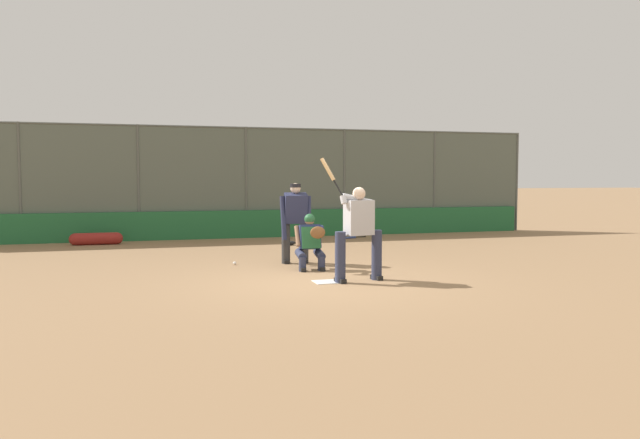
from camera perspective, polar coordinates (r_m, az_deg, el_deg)
ground_plane at (r=11.14m, az=0.56°, el=-5.75°), size 160.00×160.00×0.00m
home_plate_marker at (r=11.14m, az=0.56°, el=-5.72°), size 0.43×0.43×0.01m
backstop_fence at (r=19.34m, az=-6.77°, el=3.65°), size 19.19×0.08×3.40m
padding_wall at (r=19.29m, az=-6.69°, el=-0.42°), size 18.72×0.18×0.85m
bleachers_beyond at (r=21.88m, az=-7.37°, el=0.25°), size 13.37×2.50×1.48m
batter_at_plate at (r=11.15m, az=3.52°, el=-0.98°), size 1.11×0.55×2.21m
catcher_behind_plate at (r=12.52m, az=-0.87°, el=-1.98°), size 0.60×0.71×1.13m
umpire_home at (r=13.45m, az=-2.27°, el=-0.08°), size 0.71×0.45×1.74m
spare_bat_near_backstop at (r=18.96m, az=2.80°, el=-1.65°), size 0.88×0.32×0.07m
fielding_glove_on_dirt at (r=17.11m, az=-2.82°, el=-2.16°), size 0.34×0.26×0.12m
baseball_loose at (r=13.41m, az=-7.81°, el=-3.98°), size 0.07×0.07×0.07m
equipment_bag_dugout_side at (r=18.28m, az=-19.79°, el=-1.67°), size 1.42×0.33×0.33m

